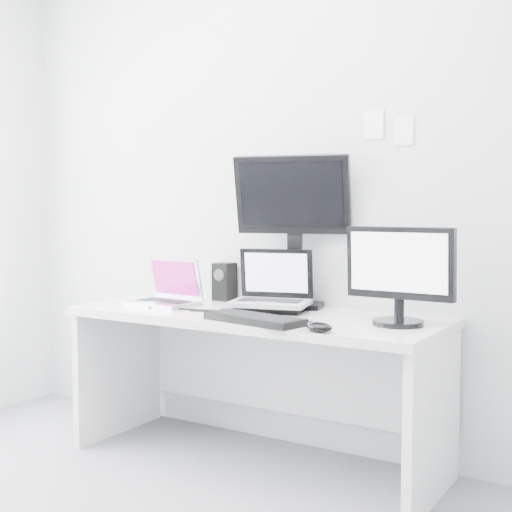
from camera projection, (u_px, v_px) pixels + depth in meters
name	position (u px, v px, depth m)	size (l,w,h in m)	color
back_wall	(291.00, 183.00, 3.55)	(3.60, 3.60, 0.00)	silver
desk	(255.00, 388.00, 3.33)	(1.80, 0.70, 0.73)	silver
macbook	(162.00, 281.00, 3.53)	(0.34, 0.25, 0.25)	#B3B3B7
speaker	(225.00, 282.00, 3.72)	(0.10, 0.10, 0.20)	black
dell_laptop	(270.00, 280.00, 3.31)	(0.37, 0.28, 0.30)	#9DA0A4
rear_monitor	(293.00, 230.00, 3.45)	(0.57, 0.20, 0.77)	black
samsung_monitor	(399.00, 274.00, 2.92)	(0.47, 0.22, 0.43)	black
keyboard	(254.00, 319.00, 3.01)	(0.47, 0.17, 0.03)	black
mouse	(319.00, 327.00, 2.78)	(0.12, 0.08, 0.04)	black
wall_note_0	(374.00, 124.00, 3.29)	(0.10, 0.00, 0.14)	white
wall_note_1	(404.00, 131.00, 3.22)	(0.09, 0.00, 0.13)	white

